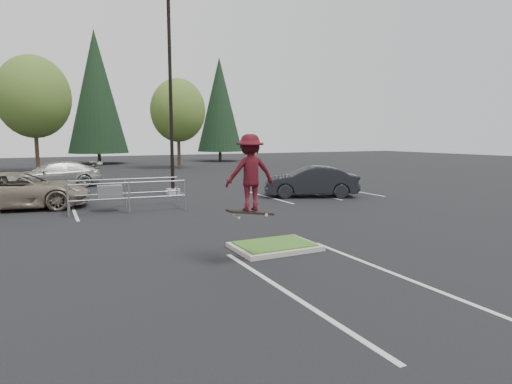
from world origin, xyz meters
name	(u,v)px	position (x,y,z in m)	size (l,w,h in m)	color
ground	(275,249)	(0.00, 0.00, 0.00)	(120.00, 120.00, 0.00)	black
grass_median	(275,246)	(0.00, 0.00, 0.08)	(2.20, 1.60, 0.16)	gray
stall_lines	(168,216)	(-1.35, 6.02, 0.00)	(22.62, 17.60, 0.01)	beige
light_pole	(171,106)	(0.50, 12.00, 4.56)	(0.70, 0.60, 10.12)	gray
decid_b	(34,100)	(-6.01, 30.53, 6.04)	(5.89, 5.89, 9.64)	#38281C
decid_c	(178,112)	(5.99, 29.83, 5.25)	(5.12, 5.12, 8.38)	#38281C
conif_b	(96,92)	(0.00, 40.50, 7.85)	(6.38, 6.38, 14.50)	#38281C
conif_c	(220,105)	(14.00, 39.50, 6.85)	(5.50, 5.50, 12.50)	#38281C
cart_corral	(114,192)	(-3.01, 8.04, 0.80)	(4.60, 1.92, 1.28)	#92959A
skateboarder	(250,173)	(-1.20, -1.00, 2.18)	(1.23, 0.82, 1.93)	black
car_l_tan	(19,190)	(-6.50, 10.43, 0.77)	(2.56, 5.56, 1.54)	gray
car_r_charc	(311,181)	(6.50, 8.09, 0.77)	(1.62, 4.66, 1.54)	black
car_far_silver	(54,175)	(-5.00, 18.00, 0.77)	(2.16, 5.30, 1.54)	#AAA9A4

